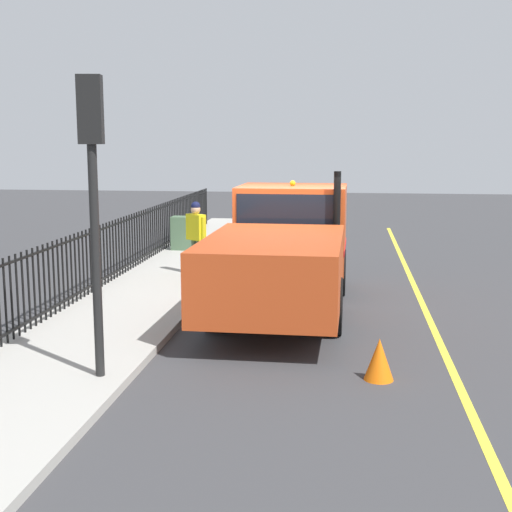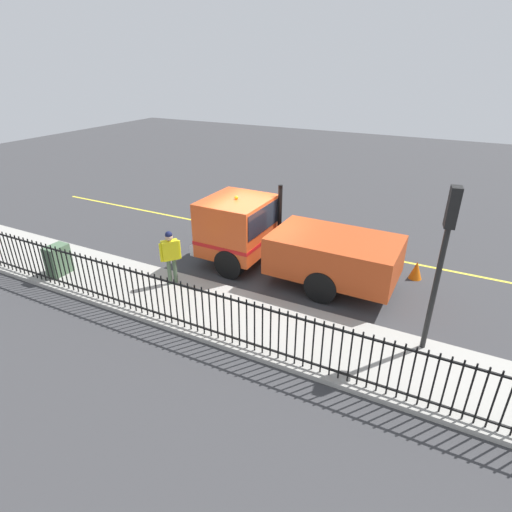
% 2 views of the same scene
% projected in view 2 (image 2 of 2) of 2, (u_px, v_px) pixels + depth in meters
% --- Properties ---
extents(ground_plane, '(57.98, 57.98, 0.00)m').
position_uv_depth(ground_plane, '(257.00, 267.00, 13.57)').
color(ground_plane, '#38383A').
rests_on(ground_plane, ground).
extents(sidewalk_slab, '(2.51, 26.35, 0.12)m').
position_uv_depth(sidewalk_slab, '(208.00, 308.00, 11.20)').
color(sidewalk_slab, '#A3A099').
rests_on(sidewalk_slab, ground).
extents(lane_marking, '(0.12, 23.72, 0.01)m').
position_uv_depth(lane_marking, '(288.00, 239.00, 15.70)').
color(lane_marking, yellow).
rests_on(lane_marking, ground).
extents(work_truck, '(2.35, 6.36, 2.61)m').
position_uv_depth(work_truck, '(278.00, 238.00, 12.70)').
color(work_truck, '#D84C1E').
rests_on(work_truck, ground).
extents(worker_standing, '(0.51, 0.46, 1.69)m').
position_uv_depth(worker_standing, '(170.00, 252.00, 11.91)').
color(worker_standing, yellow).
rests_on(worker_standing, sidewalk_slab).
extents(iron_fence, '(0.04, 22.44, 1.32)m').
position_uv_depth(iron_fence, '(183.00, 304.00, 10.03)').
color(iron_fence, black).
rests_on(iron_fence, sidewalk_slab).
extents(traffic_light_near, '(0.33, 0.26, 3.88)m').
position_uv_depth(traffic_light_near, '(446.00, 239.00, 8.42)').
color(traffic_light_near, black).
rests_on(traffic_light_near, sidewalk_slab).
extents(utility_cabinet, '(0.68, 0.47, 0.94)m').
position_uv_depth(utility_cabinet, '(58.00, 260.00, 12.73)').
color(utility_cabinet, '#4C6B4C').
rests_on(utility_cabinet, sidewalk_slab).
extents(traffic_cone, '(0.40, 0.40, 0.58)m').
position_uv_depth(traffic_cone, '(416.00, 270.00, 12.76)').
color(traffic_cone, orange).
rests_on(traffic_cone, ground).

